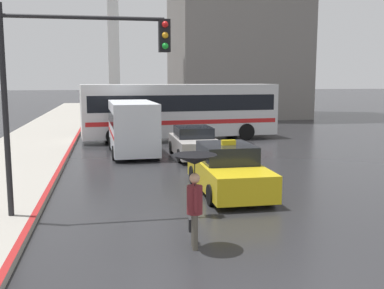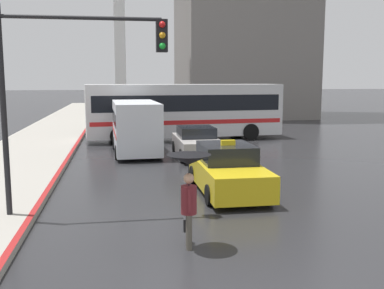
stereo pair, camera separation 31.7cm
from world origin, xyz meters
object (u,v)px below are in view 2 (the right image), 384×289
sedan_red (197,143)px  city_bus (185,109)px  ambulance_van (136,125)px  traffic_light (73,71)px  monument_cross (119,3)px  pedestrian_with_umbrella (189,177)px  taxi (227,170)px

sedan_red → city_bus: (0.34, 6.10, 1.16)m
ambulance_van → traffic_light: traffic_light is taller
monument_cross → ambulance_van: bearing=-88.2°
ambulance_van → traffic_light: size_ratio=0.97×
pedestrian_with_umbrella → traffic_light: 4.18m
city_bus → pedestrian_with_umbrella: (-2.44, -17.13, -0.27)m
ambulance_van → pedestrian_with_umbrella: 12.52m
city_bus → monument_cross: monument_cross is taller
taxi → traffic_light: bearing=24.2°
taxi → traffic_light: size_ratio=0.84×
taxi → pedestrian_with_umbrella: bearing=66.8°
city_bus → monument_cross: (-3.58, 12.26, 7.91)m
monument_cross → taxi: bearing=-82.9°
taxi → pedestrian_with_umbrella: 5.00m
sedan_red → monument_cross: (-3.24, 18.36, 9.07)m
pedestrian_with_umbrella → traffic_light: traffic_light is taller
sedan_red → pedestrian_with_umbrella: size_ratio=2.06×
taxi → sedan_red: taxi is taller
pedestrian_with_umbrella → sedan_red: bearing=-5.8°
taxi → city_bus: (0.50, 12.60, 1.11)m
city_bus → ambulance_van: bearing=141.7°
taxi → sedan_red: (0.16, 6.50, -0.05)m
city_bus → monument_cross: size_ratio=0.67×
ambulance_van → taxi: bearing=105.4°
pedestrian_with_umbrella → traffic_light: bearing=49.3°
sedan_red → city_bus: bearing=-93.2°
ambulance_van → monument_cross: 18.84m
pedestrian_with_umbrella → monument_cross: monument_cross is taller
ambulance_van → monument_cross: size_ratio=0.30×
sedan_red → pedestrian_with_umbrella: bearing=79.2°
ambulance_van → traffic_light: (-1.88, -9.97, 2.36)m
city_bus → taxi: bearing=172.8°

